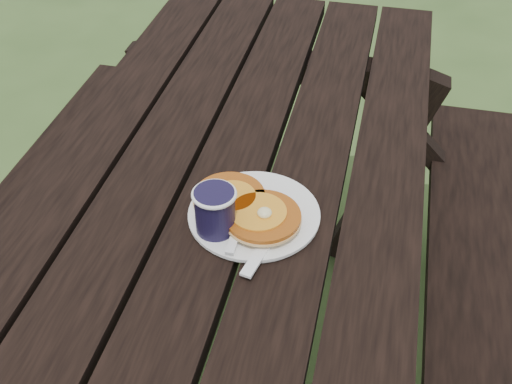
% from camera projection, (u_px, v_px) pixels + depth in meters
% --- Properties ---
extents(picnic_table, '(1.36, 1.80, 0.75)m').
position_uv_depth(picnic_table, '(225.00, 323.00, 1.44)').
color(picnic_table, black).
rests_on(picnic_table, ground).
extents(plate, '(0.23, 0.23, 0.01)m').
position_uv_depth(plate, '(254.00, 215.00, 1.15)').
color(plate, white).
rests_on(plate, picnic_table).
extents(pancake_stack, '(0.20, 0.17, 0.04)m').
position_uv_depth(pancake_stack, '(247.00, 209.00, 1.13)').
color(pancake_stack, '#B05513').
rests_on(pancake_stack, plate).
extents(knife, '(0.06, 0.18, 0.00)m').
position_uv_depth(knife, '(268.00, 240.00, 1.09)').
color(knife, white).
rests_on(knife, plate).
extents(fork, '(0.03, 0.16, 0.01)m').
position_uv_depth(fork, '(237.00, 231.00, 1.10)').
color(fork, white).
rests_on(fork, plate).
extents(coffee_cup, '(0.08, 0.08, 0.09)m').
position_uv_depth(coffee_cup, '(215.00, 210.00, 1.08)').
color(coffee_cup, black).
rests_on(coffee_cup, picnic_table).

